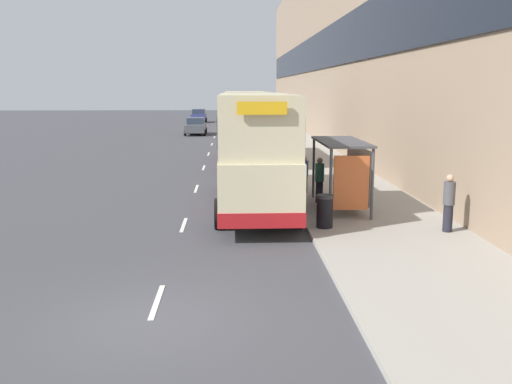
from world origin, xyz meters
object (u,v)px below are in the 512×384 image
car_0 (196,126)px  litter_bin (325,211)px  double_decker_bus_ahead (246,125)px  bus_shelter (347,162)px  pedestrian_at_shelter (319,180)px  pedestrian_1 (305,174)px  car_1 (199,116)px  pedestrian_2 (449,203)px  double_decker_bus_near (254,148)px

car_0 → litter_bin: 39.44m
double_decker_bus_ahead → car_0: (-4.42, 21.66, -1.45)m
bus_shelter → litter_bin: bus_shelter is taller
pedestrian_at_shelter → litter_bin: size_ratio=1.66×
pedestrian_1 → litter_bin: 6.05m
double_decker_bus_ahead → car_1: double_decker_bus_ahead is taller
pedestrian_2 → car_0: bearing=104.4°
bus_shelter → car_0: 37.04m
pedestrian_at_shelter → car_1: bearing=98.0°
car_1 → bus_shelter: bearing=98.6°
double_decker_bus_near → bus_shelter: bearing=-19.2°
litter_bin → car_0: bearing=99.4°
double_decker_bus_ahead → car_1: (-5.29, 42.24, -1.42)m
pedestrian_2 → car_1: bearing=100.4°
bus_shelter → pedestrian_at_shelter: bearing=120.9°
pedestrian_1 → bus_shelter: bearing=-71.8°
double_decker_bus_near → double_decker_bus_ahead: size_ratio=1.01×
car_1 → pedestrian_2: bearing=100.4°
double_decker_bus_ahead → pedestrian_2: (5.74, -17.94, -1.23)m
car_0 → litter_bin: car_0 is taller
double_decker_bus_near → pedestrian_2: bearing=-38.1°
double_decker_bus_ahead → pedestrian_2: size_ratio=5.98×
double_decker_bus_ahead → pedestrian_1: size_ratio=6.73×
double_decker_bus_near → pedestrian_2: (5.78, -4.53, -1.23)m
pedestrian_at_shelter → pedestrian_1: pedestrian_at_shelter is taller
double_decker_bus_ahead → litter_bin: double_decker_bus_ahead is taller
car_1 → pedestrian_at_shelter: pedestrian_at_shelter is taller
car_1 → pedestrian_at_shelter: bearing=98.0°
car_0 → litter_bin: size_ratio=4.29×
pedestrian_1 → pedestrian_2: 7.63m
car_1 → pedestrian_1: car_1 is taller
bus_shelter → car_1: 57.45m
bus_shelter → pedestrian_at_shelter: size_ratio=2.40×
double_decker_bus_ahead → car_1: 42.60m
bus_shelter → pedestrian_at_shelter: bus_shelter is taller
car_0 → pedestrian_at_shelter: bearing=101.2°
car_0 → pedestrian_1: bearing=101.3°
double_decker_bus_ahead → pedestrian_1: bearing=-79.1°
car_0 → car_1: car_1 is taller
bus_shelter → car_0: size_ratio=0.93×
pedestrian_1 → car_0: bearing=101.3°
car_1 → pedestrian_1: (7.45, -53.45, 0.08)m
pedestrian_at_shelter → pedestrian_1: size_ratio=1.10×
pedestrian_at_shelter → pedestrian_2: (3.27, -4.70, 0.02)m
pedestrian_at_shelter → double_decker_bus_near: bearing=-176.3°
bus_shelter → double_decker_bus_near: bearing=160.8°
pedestrian_at_shelter → pedestrian_2: pedestrian_2 is taller
pedestrian_at_shelter → litter_bin: (-0.44, -4.00, -0.36)m
double_decker_bus_ahead → car_0: double_decker_bus_ahead is taller
pedestrian_1 → double_decker_bus_ahead: bearing=100.9°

